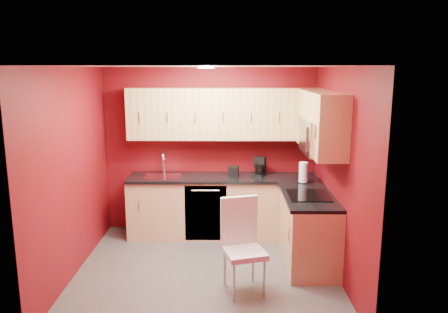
{
  "coord_description": "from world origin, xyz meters",
  "views": [
    {
      "loc": [
        0.26,
        -5.07,
        2.48
      ],
      "look_at": [
        0.22,
        0.55,
        1.34
      ],
      "focal_mm": 35.0,
      "sensor_mm": 36.0,
      "label": 1
    }
  ],
  "objects_px": {
    "sink": "(163,174)",
    "paper_towel": "(303,172)",
    "dining_chair": "(244,247)",
    "napkin_holder": "(233,171)",
    "microwave": "(320,137)",
    "coffee_maker": "(259,167)"
  },
  "relations": [
    {
      "from": "microwave",
      "to": "coffee_maker",
      "type": "distance_m",
      "value": 1.38
    },
    {
      "from": "paper_towel",
      "to": "dining_chair",
      "type": "xyz_separation_m",
      "value": [
        -0.87,
        -1.37,
        -0.52
      ]
    },
    {
      "from": "microwave",
      "to": "sink",
      "type": "bearing_deg",
      "value": 154.4
    },
    {
      "from": "sink",
      "to": "paper_towel",
      "type": "height_order",
      "value": "sink"
    },
    {
      "from": "coffee_maker",
      "to": "napkin_holder",
      "type": "distance_m",
      "value": 0.38
    },
    {
      "from": "coffee_maker",
      "to": "paper_towel",
      "type": "height_order",
      "value": "paper_towel"
    },
    {
      "from": "dining_chair",
      "to": "sink",
      "type": "bearing_deg",
      "value": 107.49
    },
    {
      "from": "microwave",
      "to": "paper_towel",
      "type": "relative_size",
      "value": 2.64
    },
    {
      "from": "paper_towel",
      "to": "dining_chair",
      "type": "relative_size",
      "value": 0.27
    },
    {
      "from": "coffee_maker",
      "to": "napkin_holder",
      "type": "height_order",
      "value": "coffee_maker"
    },
    {
      "from": "sink",
      "to": "paper_towel",
      "type": "bearing_deg",
      "value": -9.9
    },
    {
      "from": "napkin_holder",
      "to": "dining_chair",
      "type": "distance_m",
      "value": 1.78
    },
    {
      "from": "coffee_maker",
      "to": "napkin_holder",
      "type": "bearing_deg",
      "value": -149.89
    },
    {
      "from": "coffee_maker",
      "to": "napkin_holder",
      "type": "relative_size",
      "value": 1.83
    },
    {
      "from": "napkin_holder",
      "to": "paper_towel",
      "type": "relative_size",
      "value": 0.52
    },
    {
      "from": "sink",
      "to": "dining_chair",
      "type": "xyz_separation_m",
      "value": [
        1.15,
        -1.73,
        -0.42
      ]
    },
    {
      "from": "napkin_holder",
      "to": "coffee_maker",
      "type": "bearing_deg",
      "value": 6.86
    },
    {
      "from": "microwave",
      "to": "paper_towel",
      "type": "bearing_deg",
      "value": 96.27
    },
    {
      "from": "sink",
      "to": "dining_chair",
      "type": "height_order",
      "value": "sink"
    },
    {
      "from": "microwave",
      "to": "dining_chair",
      "type": "relative_size",
      "value": 0.72
    },
    {
      "from": "microwave",
      "to": "napkin_holder",
      "type": "distance_m",
      "value": 1.59
    },
    {
      "from": "napkin_holder",
      "to": "microwave",
      "type": "bearing_deg",
      "value": -43.8
    }
  ]
}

